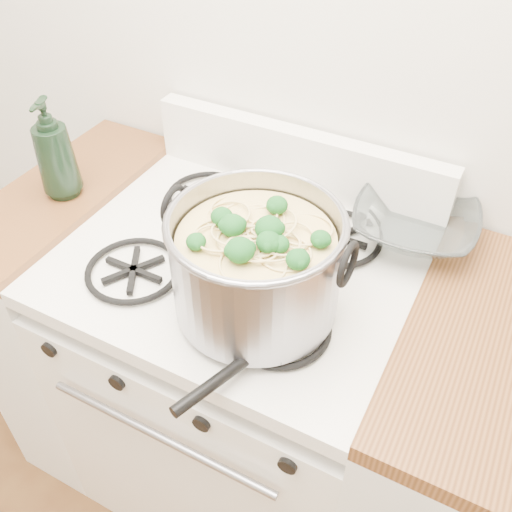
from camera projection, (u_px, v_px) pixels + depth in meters
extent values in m
cube|color=white|center=(242.00, 390.00, 1.58)|extent=(0.76, 0.65, 0.81)
cube|color=white|center=(239.00, 264.00, 1.26)|extent=(0.76, 0.65, 0.04)
cube|color=black|center=(179.00, 484.00, 1.36)|extent=(0.58, 0.02, 0.46)
cube|color=black|center=(239.00, 253.00, 1.24)|extent=(0.60, 0.56, 0.02)
cylinder|color=black|center=(52.00, 347.00, 1.21)|extent=(0.04, 0.03, 0.04)
cylinder|color=black|center=(120.00, 379.00, 1.15)|extent=(0.04, 0.03, 0.04)
cylinder|color=black|center=(204.00, 420.00, 1.08)|extent=(0.04, 0.03, 0.04)
cylinder|color=black|center=(290.00, 461.00, 1.02)|extent=(0.04, 0.03, 0.04)
cube|color=silver|center=(97.00, 318.00, 1.73)|extent=(0.25, 0.65, 0.88)
cube|color=#512C13|center=(62.00, 194.00, 1.42)|extent=(0.25, 0.65, 0.04)
cylinder|color=gray|center=(256.00, 264.00, 1.04)|extent=(0.31, 0.31, 0.21)
torus|color=gray|center=(256.00, 222.00, 0.98)|extent=(0.32, 0.32, 0.01)
torus|color=black|center=(174.00, 206.00, 1.05)|extent=(0.01, 0.08, 0.08)
torus|color=black|center=(348.00, 264.00, 0.93)|extent=(0.01, 0.08, 0.08)
cylinder|color=tan|center=(256.00, 272.00, 1.06)|extent=(0.29, 0.29, 0.17)
sphere|color=#144E1A|center=(256.00, 230.00, 0.99)|extent=(0.04, 0.04, 0.04)
sphere|color=#144E1A|center=(256.00, 230.00, 0.99)|extent=(0.04, 0.04, 0.04)
sphere|color=#144E1A|center=(256.00, 230.00, 0.99)|extent=(0.04, 0.04, 0.04)
sphere|color=#144E1A|center=(256.00, 230.00, 0.99)|extent=(0.04, 0.04, 0.04)
sphere|color=#144E1A|center=(256.00, 230.00, 0.99)|extent=(0.04, 0.04, 0.04)
sphere|color=#144E1A|center=(256.00, 230.00, 0.99)|extent=(0.04, 0.04, 0.04)
sphere|color=#144E1A|center=(256.00, 230.00, 0.99)|extent=(0.04, 0.04, 0.04)
sphere|color=#144E1A|center=(256.00, 230.00, 0.99)|extent=(0.04, 0.04, 0.04)
sphere|color=#144E1A|center=(256.00, 230.00, 0.99)|extent=(0.04, 0.04, 0.04)
sphere|color=#144E1A|center=(256.00, 230.00, 0.99)|extent=(0.04, 0.04, 0.04)
imported|color=white|center=(413.00, 230.00, 1.26)|extent=(0.12, 0.12, 0.03)
imported|color=black|center=(54.00, 149.00, 1.31)|extent=(0.12, 0.12, 0.25)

